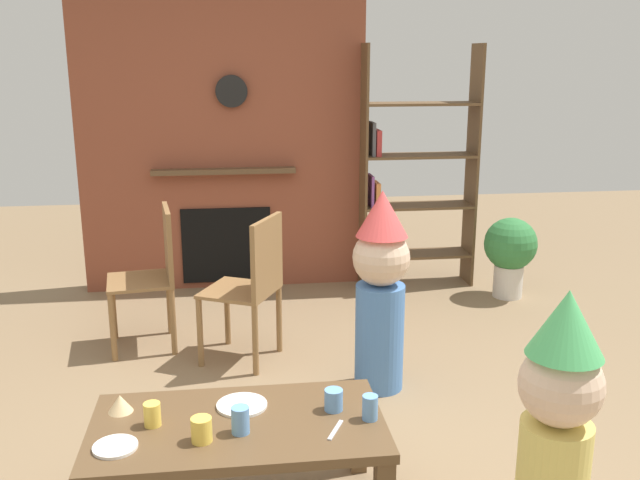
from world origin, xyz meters
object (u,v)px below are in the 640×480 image
object	(u,v)px
dining_chair_left	(154,269)
potted_plant_tall	(510,250)
paper_cup_far_left	(370,407)
birthday_cake_slice	(120,403)
paper_plate_rear	(242,405)
paper_cup_near_right	(152,414)
paper_cup_far_right	(334,400)
bookshelf	(410,180)
paper_cup_near_left	(202,430)
child_with_cone_hat	(557,425)
paper_cup_center	(240,420)
paper_plate_front	(115,447)
coffee_table	(238,437)
child_in_pink	(381,286)
dining_chair_middle	(253,281)

from	to	relation	value
dining_chair_left	potted_plant_tall	world-z (taller)	dining_chair_left
paper_cup_far_left	birthday_cake_slice	world-z (taller)	paper_cup_far_left
birthday_cake_slice	paper_plate_rear	bearing A→B (deg)	-2.47
paper_cup_near_right	paper_cup_far_right	bearing A→B (deg)	2.48
bookshelf	paper_plate_rear	bearing A→B (deg)	-117.14
paper_cup_near_left	paper_cup_near_right	distance (m)	0.24
child_with_cone_hat	bookshelf	bearing A→B (deg)	-74.90
paper_cup_center	paper_cup_far_right	world-z (taller)	paper_cup_center
paper_cup_near_right	potted_plant_tall	world-z (taller)	potted_plant_tall
paper_plate_front	paper_cup_far_right	bearing A→B (deg)	12.23
paper_cup_center	potted_plant_tall	distance (m)	3.27
paper_cup_center	paper_cup_near_right	bearing A→B (deg)	163.56
coffee_table	paper_cup_near_left	distance (m)	0.21
child_in_pink	dining_chair_middle	distance (m)	0.81
bookshelf	birthday_cake_slice	xyz separation A→B (m)	(-1.88, -2.69, -0.41)
paper_cup_far_right	birthday_cake_slice	bearing A→B (deg)	173.49
child_with_cone_hat	dining_chair_middle	xyz separation A→B (m)	(-0.99, 1.91, -0.05)
birthday_cake_slice	paper_cup_far_right	bearing A→B (deg)	-6.51
paper_cup_far_left	paper_plate_rear	world-z (taller)	paper_cup_far_left
paper_cup_center	child_with_cone_hat	xyz separation A→B (m)	(1.10, -0.33, 0.09)
paper_cup_near_left	dining_chair_middle	distance (m)	1.64
child_with_cone_hat	dining_chair_middle	size ratio (longest dim) A/B	1.17
coffee_table	paper_cup_center	world-z (taller)	paper_cup_center
paper_cup_center	birthday_cake_slice	distance (m)	0.53
paper_cup_near_right	coffee_table	bearing A→B (deg)	-3.50
paper_cup_near_left	child_in_pink	size ratio (longest dim) A/B	0.08
paper_cup_near_right	paper_cup_far_right	distance (m)	0.72
potted_plant_tall	paper_cup_far_left	bearing A→B (deg)	-122.70
paper_cup_far_left	paper_cup_center	bearing A→B (deg)	-175.67
paper_plate_rear	child_with_cone_hat	bearing A→B (deg)	-26.32
paper_cup_center	dining_chair_left	size ratio (longest dim) A/B	0.12
paper_cup_center	potted_plant_tall	size ratio (longest dim) A/B	0.17
paper_cup_center	birthday_cake_slice	world-z (taller)	paper_cup_center
paper_cup_near_right	dining_chair_middle	world-z (taller)	dining_chair_middle
paper_cup_far_left	dining_chair_left	distance (m)	2.12
paper_cup_far_left	dining_chair_middle	world-z (taller)	dining_chair_middle
coffee_table	paper_cup_near_right	xyz separation A→B (m)	(-0.33, 0.02, 0.11)
paper_cup_near_right	child_in_pink	bearing A→B (deg)	42.75
paper_cup_center	child_in_pink	distance (m)	1.39
coffee_table	paper_cup_far_left	world-z (taller)	paper_cup_far_left
child_in_pink	potted_plant_tall	bearing A→B (deg)	173.32
paper_cup_center	paper_cup_near_left	bearing A→B (deg)	-163.57
potted_plant_tall	bookshelf	bearing A→B (deg)	149.72
coffee_table	paper_plate_rear	world-z (taller)	paper_plate_rear
potted_plant_tall	paper_plate_front	bearing A→B (deg)	-134.90
paper_cup_near_left	paper_cup_far_right	bearing A→B (deg)	18.36
paper_cup_near_left	paper_plate_front	xyz separation A→B (m)	(-0.31, -0.01, -0.04)
paper_plate_front	bookshelf	bearing A→B (deg)	57.99
bookshelf	potted_plant_tall	xyz separation A→B (m)	(0.70, -0.41, -0.49)
paper_plate_rear	dining_chair_middle	xyz separation A→B (m)	(0.10, 1.37, 0.09)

